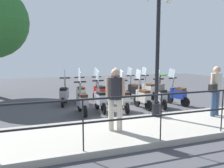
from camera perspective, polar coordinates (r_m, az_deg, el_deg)
ground_plane at (r=9.28m, az=3.34°, el=-5.54°), size 28.00×28.00×0.00m
promenade_walkway at (r=6.56m, az=14.26°, el=-10.44°), size 2.20×20.00×0.15m
fence_railing at (r=5.55m, az=20.55°, el=-5.00°), size 0.04×16.03×1.07m
lamp_post_near at (r=6.94m, az=11.76°, el=6.39°), size 0.26×0.90×4.10m
pedestrian_with_bag at (r=7.63m, az=25.45°, el=-0.74°), size 0.42×0.63×1.59m
pedestrian_distant at (r=5.50m, az=0.88°, el=-2.84°), size 0.44×0.44×1.59m
potted_palm at (r=13.20m, az=12.38°, el=0.05°), size 1.06×0.66×1.05m
scooter_near_0 at (r=9.59m, az=16.72°, el=-2.47°), size 1.21×0.52×1.54m
scooter_near_1 at (r=8.94m, az=12.54°, el=-3.02°), size 1.22×0.48×1.54m
scooter_near_2 at (r=8.66m, az=8.01°, el=-3.25°), size 1.23×0.44×1.54m
scooter_near_3 at (r=8.18m, az=3.11°, el=-3.80°), size 1.23×0.44×1.54m
scooter_near_4 at (r=8.14m, az=-3.10°, el=-3.86°), size 1.23×0.44×1.54m
scooter_near_5 at (r=7.79m, az=-7.81°, el=-4.41°), size 1.23×0.44×1.54m
scooter_far_0 at (r=10.61m, az=9.47°, el=-1.37°), size 1.22×0.48×1.54m
scooter_far_1 at (r=10.42m, az=5.79°, el=-1.46°), size 1.20×0.53×1.54m
scooter_far_2 at (r=10.01m, az=1.41°, el=-1.78°), size 1.23×0.44×1.54m
scooter_far_3 at (r=9.74m, az=-3.33°, el=-2.04°), size 1.22×0.48×1.54m
scooter_far_4 at (r=9.56m, az=-8.15°, el=-2.28°), size 1.23×0.44×1.54m
scooter_far_5 at (r=9.39m, az=-12.37°, el=-2.54°), size 1.20×0.54×1.54m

